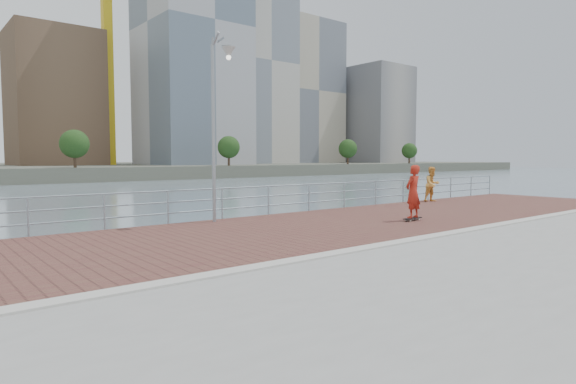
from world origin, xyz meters
TOP-DOWN VIEW (x-y plane):
  - water at (0.00, 0.00)m, footprint 400.00×400.00m
  - brick_lane at (0.00, 3.60)m, footprint 40.00×6.80m
  - curb at (0.00, 0.00)m, footprint 40.00×0.40m
  - guardrail at (0.00, 7.00)m, footprint 39.06×0.06m
  - street_lamp at (0.43, 6.06)m, footprint 0.44×1.27m
  - skateboard at (5.87, 2.42)m, footprint 0.89×0.30m
  - skateboarder at (5.87, 2.42)m, footprint 0.71×0.50m
  - bystander at (12.59, 6.25)m, footprint 0.97×0.83m
  - tower_crane at (27.36, 104.00)m, footprint 47.00×2.00m
  - skyline at (25.03, 103.87)m, footprint 233.00×41.00m
  - shoreline_trees at (18.89, 77.00)m, footprint 169.43×4.74m

SIDE VIEW (x-z plane):
  - water at x=0.00m, z-range -2.00..-2.00m
  - brick_lane at x=0.00m, z-range 0.00..0.02m
  - curb at x=0.00m, z-range 0.00..0.06m
  - skateboard at x=5.87m, z-range 0.05..0.15m
  - guardrail at x=0.00m, z-range 0.13..1.25m
  - bystander at x=12.59m, z-range 0.02..1.74m
  - skateboarder at x=5.87m, z-range 0.10..1.94m
  - street_lamp at x=0.43m, z-range 1.26..7.23m
  - shoreline_trees at x=18.89m, z-range 1.14..7.46m
  - skyline at x=25.03m, z-range -8.15..56.44m
  - tower_crane at x=27.36m, z-range 8.15..58.85m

